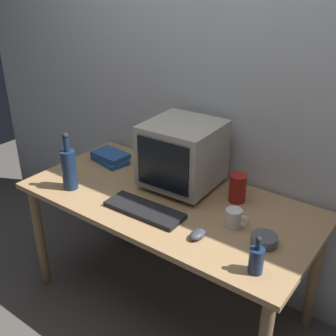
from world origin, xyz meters
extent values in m
plane|color=#56514C|center=(0.00, 0.00, 0.00)|extent=(6.00, 6.00, 0.00)
cube|color=silver|center=(0.00, 0.45, 1.25)|extent=(4.00, 0.08, 2.50)
cube|color=tan|center=(0.00, 0.00, 0.72)|extent=(1.59, 0.77, 0.03)
cylinder|color=olive|center=(-0.74, -0.33, 0.35)|extent=(0.06, 0.06, 0.70)
cylinder|color=olive|center=(-0.74, 0.33, 0.35)|extent=(0.06, 0.06, 0.70)
cylinder|color=olive|center=(0.74, 0.33, 0.35)|extent=(0.06, 0.06, 0.70)
cube|color=#B2AD9E|center=(-0.02, 0.16, 0.75)|extent=(0.29, 0.25, 0.03)
cube|color=#B2AD9E|center=(-0.02, 0.16, 0.93)|extent=(0.40, 0.40, 0.34)
cube|color=black|center=(-0.01, -0.03, 0.93)|extent=(0.31, 0.02, 0.27)
cube|color=black|center=(-0.01, -0.18, 0.75)|extent=(0.42, 0.16, 0.02)
ellipsoid|color=#3F3F47|center=(0.32, -0.20, 0.75)|extent=(0.06, 0.10, 0.04)
cylinder|color=navy|center=(-0.50, -0.23, 0.85)|extent=(0.08, 0.08, 0.22)
cylinder|color=navy|center=(-0.50, -0.23, 1.00)|extent=(0.03, 0.03, 0.08)
sphere|color=#262626|center=(-0.50, -0.23, 1.05)|extent=(0.03, 0.03, 0.03)
cylinder|color=navy|center=(0.63, -0.26, 0.79)|extent=(0.06, 0.06, 0.11)
cylinder|color=navy|center=(0.63, -0.26, 0.87)|extent=(0.02, 0.02, 0.04)
sphere|color=#262626|center=(0.63, -0.26, 0.89)|extent=(0.03, 0.03, 0.03)
cube|color=#28569E|center=(-0.56, 0.14, 0.75)|extent=(0.26, 0.18, 0.03)
cube|color=#28569E|center=(-0.56, 0.15, 0.78)|extent=(0.23, 0.16, 0.03)
cylinder|color=white|center=(0.41, -0.03, 0.78)|extent=(0.08, 0.08, 0.09)
torus|color=white|center=(0.46, -0.03, 0.78)|extent=(0.06, 0.01, 0.06)
cylinder|color=#595B66|center=(0.58, -0.07, 0.76)|extent=(0.12, 0.12, 0.04)
cylinder|color=#A51E19|center=(0.31, 0.20, 0.81)|extent=(0.09, 0.09, 0.15)
camera|label=1|loc=(1.14, -1.54, 1.86)|focal=44.39mm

